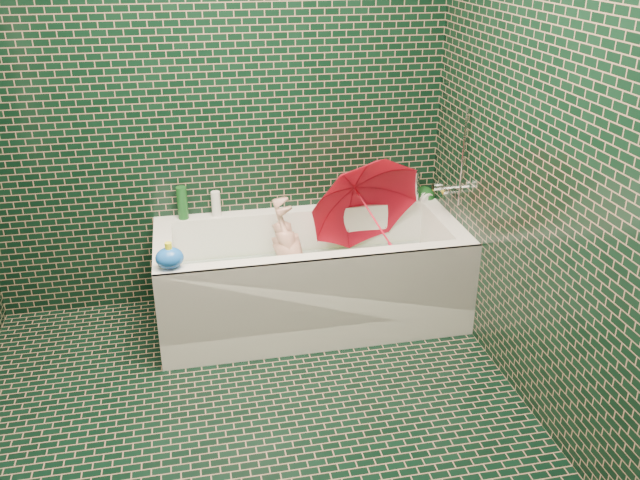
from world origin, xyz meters
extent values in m
plane|color=black|center=(0.00, 0.00, 0.00)|extent=(2.80, 2.80, 0.00)
plane|color=black|center=(0.00, 1.40, 1.25)|extent=(2.80, 0.00, 2.80)
plane|color=black|center=(0.00, -1.40, 1.25)|extent=(2.80, 0.00, 2.80)
plane|color=black|center=(1.30, 0.00, 1.25)|extent=(0.00, 2.80, 2.80)
cube|color=white|center=(0.45, 1.02, 0.07)|extent=(1.70, 0.75, 0.15)
cube|color=white|center=(0.45, 1.35, 0.35)|extent=(1.70, 0.10, 0.40)
cube|color=white|center=(0.45, 0.70, 0.35)|extent=(1.70, 0.10, 0.40)
cube|color=white|center=(1.25, 1.02, 0.35)|extent=(0.10, 0.55, 0.40)
cube|color=white|center=(-0.35, 1.02, 0.35)|extent=(0.10, 0.55, 0.40)
cube|color=white|center=(0.45, 0.66, 0.28)|extent=(1.70, 0.02, 0.55)
cube|color=green|center=(0.45, 1.02, 0.16)|extent=(1.35, 0.47, 0.01)
cube|color=silver|center=(0.45, 1.02, 0.30)|extent=(1.48, 0.53, 0.00)
cylinder|color=silver|center=(1.28, 1.02, 0.73)|extent=(0.14, 0.05, 0.05)
cylinder|color=silver|center=(1.20, 1.08, 0.73)|extent=(0.05, 0.04, 0.04)
cylinder|color=silver|center=(1.27, 0.92, 0.95)|extent=(0.01, 0.01, 0.55)
imported|color=tan|center=(0.37, 1.07, 0.31)|extent=(0.84, 0.37, 0.34)
imported|color=red|center=(0.82, 1.05, 0.58)|extent=(0.88, 0.90, 0.94)
imported|color=white|center=(1.25, 1.32, 0.55)|extent=(0.13, 0.13, 0.26)
imported|color=#4A1E71|center=(1.15, 1.35, 0.55)|extent=(0.10, 0.11, 0.18)
imported|color=#14491B|center=(1.22, 1.33, 0.55)|extent=(0.17, 0.17, 0.18)
cylinder|color=#14491B|center=(1.00, 1.36, 0.67)|extent=(0.07, 0.07, 0.24)
cylinder|color=silver|center=(1.15, 1.32, 0.65)|extent=(0.05, 0.05, 0.19)
cylinder|color=#14491B|center=(-0.23, 1.34, 0.65)|extent=(0.07, 0.07, 0.19)
cylinder|color=white|center=(-0.04, 1.34, 0.62)|extent=(0.05, 0.05, 0.15)
ellipsoid|color=#FFF41A|center=(1.08, 1.35, 0.58)|extent=(0.09, 0.08, 0.06)
sphere|color=#FFF41A|center=(1.11, 1.36, 0.62)|extent=(0.04, 0.04, 0.04)
cone|color=orange|center=(1.13, 1.36, 0.61)|extent=(0.02, 0.02, 0.02)
ellipsoid|color=blue|center=(-0.31, 0.72, 0.61)|extent=(0.17, 0.16, 0.11)
cylinder|color=#FFF41A|center=(-0.31, 0.72, 0.67)|extent=(0.03, 0.03, 0.04)
camera|label=1|loc=(-0.20, -2.32, 2.07)|focal=38.00mm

